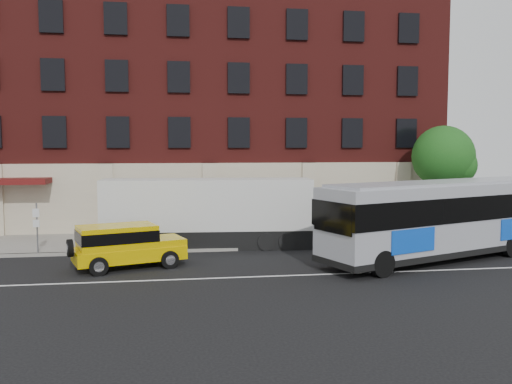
{
  "coord_description": "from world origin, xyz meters",
  "views": [
    {
      "loc": [
        -2.06,
        -20.56,
        5.19
      ],
      "look_at": [
        1.83,
        5.5,
        2.95
      ],
      "focal_mm": 38.41,
      "sensor_mm": 36.0,
      "label": 1
    }
  ],
  "objects": [
    {
      "name": "sidewalk",
      "position": [
        0.0,
        9.0,
        0.07
      ],
      "size": [
        60.0,
        6.0,
        0.15
      ],
      "primitive_type": "cube",
      "color": "gray",
      "rests_on": "ground"
    },
    {
      "name": "yellow_suv",
      "position": [
        -4.21,
        2.88,
        1.06
      ],
      "size": [
        4.96,
        3.21,
        1.85
      ],
      "color": "#D5AF00",
      "rests_on": "ground"
    },
    {
      "name": "kerb",
      "position": [
        0.0,
        6.0,
        0.07
      ],
      "size": [
        60.0,
        0.25,
        0.15
      ],
      "primitive_type": "cube",
      "color": "gray",
      "rests_on": "ground"
    },
    {
      "name": "ground",
      "position": [
        0.0,
        0.0,
        0.0
      ],
      "size": [
        120.0,
        120.0,
        0.0
      ],
      "primitive_type": "plane",
      "color": "black",
      "rests_on": "ground"
    },
    {
      "name": "sign_pole",
      "position": [
        -8.5,
        6.15,
        1.45
      ],
      "size": [
        0.3,
        0.2,
        2.5
      ],
      "color": "slate",
      "rests_on": "ground"
    },
    {
      "name": "lane_line",
      "position": [
        0.0,
        0.5,
        0.01
      ],
      "size": [
        60.0,
        0.12,
        0.01
      ],
      "primitive_type": "cube",
      "color": "silver",
      "rests_on": "ground"
    },
    {
      "name": "city_bus",
      "position": [
        10.19,
        2.66,
        1.97
      ],
      "size": [
        13.16,
        7.35,
        3.57
      ],
      "color": "#94969E",
      "rests_on": "ground"
    },
    {
      "name": "shipping_container",
      "position": [
        -0.43,
        7.03,
        1.73
      ],
      "size": [
        10.63,
        2.89,
        3.5
      ],
      "color": "black",
      "rests_on": "ground"
    },
    {
      "name": "building",
      "position": [
        -0.01,
        16.92,
        7.58
      ],
      "size": [
        30.0,
        12.1,
        15.0
      ],
      "color": "#551614",
      "rests_on": "sidewalk"
    },
    {
      "name": "street_tree",
      "position": [
        13.54,
        9.48,
        4.41
      ],
      "size": [
        3.6,
        3.6,
        6.2
      ],
      "color": "#392A1C",
      "rests_on": "sidewalk"
    }
  ]
}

